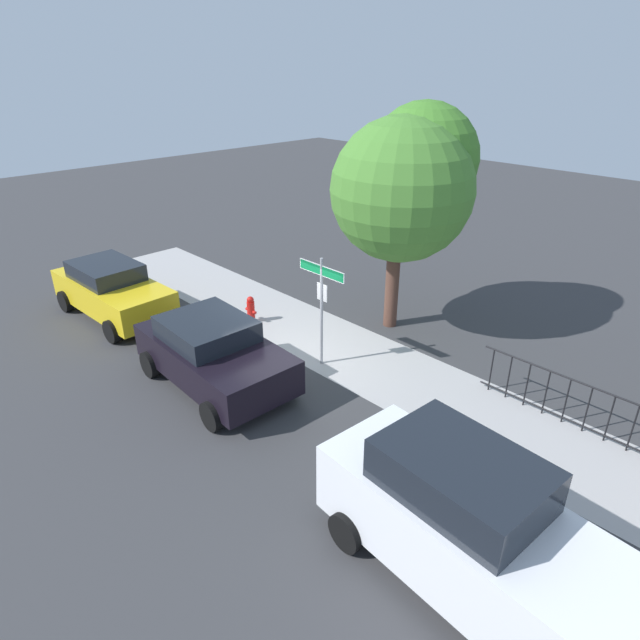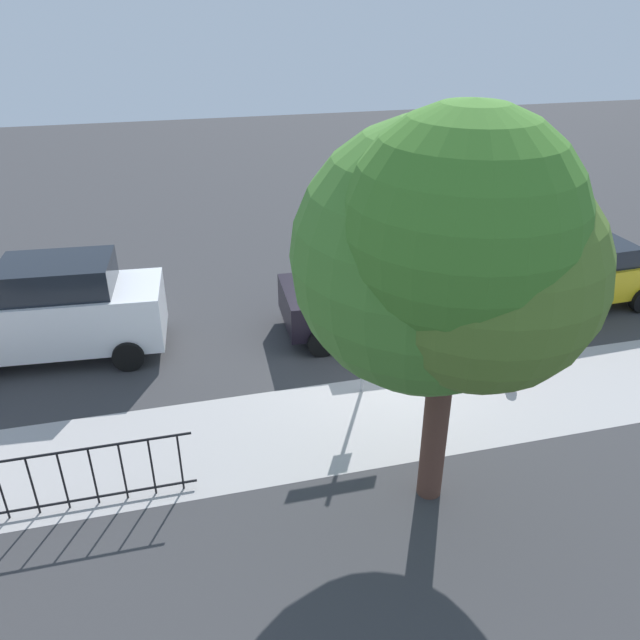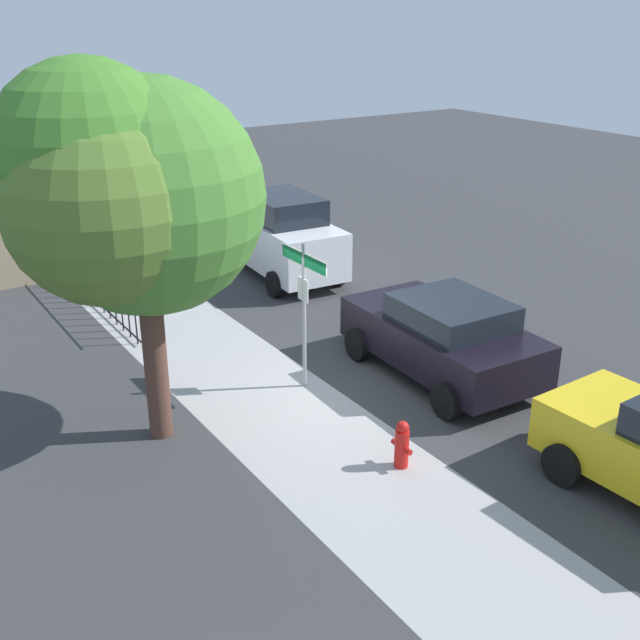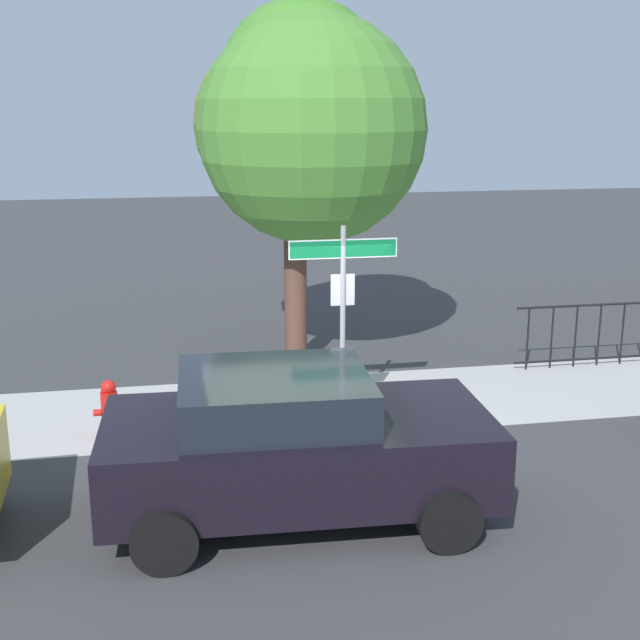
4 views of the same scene
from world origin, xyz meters
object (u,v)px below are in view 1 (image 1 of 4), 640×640
(street_sign, at_px, (322,291))
(fire_hydrant, at_px, (251,309))
(car_black, at_px, (213,353))
(car_white, at_px, (468,527))
(shade_tree, at_px, (409,181))
(car_yellow, at_px, (112,290))

(street_sign, bearing_deg, fire_hydrant, 176.32)
(car_black, xyz_separation_m, car_white, (6.87, -0.47, 0.23))
(shade_tree, height_order, car_yellow, shade_tree)
(street_sign, distance_m, car_black, 2.85)
(car_yellow, height_order, fire_hydrant, car_yellow)
(shade_tree, xyz_separation_m, car_black, (-1.02, -5.51, -3.23))
(car_black, bearing_deg, fire_hydrant, 130.42)
(car_white, bearing_deg, car_black, -179.84)
(car_yellow, distance_m, car_black, 5.14)
(street_sign, distance_m, car_white, 6.56)
(shade_tree, bearing_deg, car_black, -100.50)
(shade_tree, distance_m, car_white, 8.89)
(fire_hydrant, bearing_deg, shade_tree, 43.36)
(car_black, distance_m, car_white, 6.89)
(shade_tree, height_order, car_white, shade_tree)
(street_sign, distance_m, fire_hydrant, 3.46)
(street_sign, bearing_deg, car_white, -26.34)
(car_black, bearing_deg, car_yellow, -177.69)
(street_sign, bearing_deg, car_black, -113.32)
(shade_tree, bearing_deg, street_sign, -89.64)
(car_yellow, distance_m, fire_hydrant, 4.07)
(shade_tree, bearing_deg, car_yellow, -138.18)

